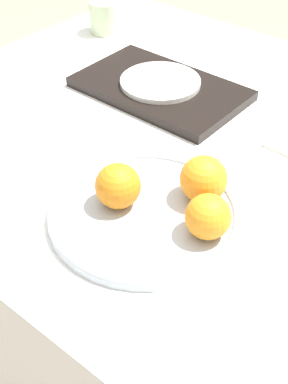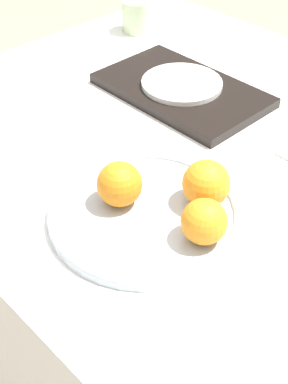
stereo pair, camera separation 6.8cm
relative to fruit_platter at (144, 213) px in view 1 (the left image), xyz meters
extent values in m
plane|color=gray|center=(-0.03, 0.23, -0.72)|extent=(12.00, 12.00, 0.00)
cube|color=white|center=(-0.03, 0.23, -0.36)|extent=(1.19, 0.93, 0.71)
cylinder|color=#B2BCC6|center=(0.00, 0.00, 0.00)|extent=(0.29, 0.29, 0.01)
torus|color=#B2BCC6|center=(0.00, 0.00, 0.00)|extent=(0.29, 0.29, 0.01)
sphere|color=orange|center=(-0.04, -0.01, 0.04)|extent=(0.07, 0.07, 0.07)
sphere|color=orange|center=(0.10, 0.02, 0.04)|extent=(0.07, 0.07, 0.07)
sphere|color=orange|center=(0.05, 0.08, 0.04)|extent=(0.07, 0.07, 0.07)
cube|color=black|center=(-0.21, 0.31, 0.00)|extent=(0.33, 0.20, 0.02)
cylinder|color=silver|center=(-0.21, 0.31, 0.02)|extent=(0.16, 0.16, 0.01)
cylinder|color=#B7CC9E|center=(-0.50, 0.46, 0.03)|extent=(0.07, 0.07, 0.08)
camera|label=1|loc=(0.38, -0.45, 0.54)|focal=50.00mm
camera|label=2|loc=(0.43, -0.41, 0.54)|focal=50.00mm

